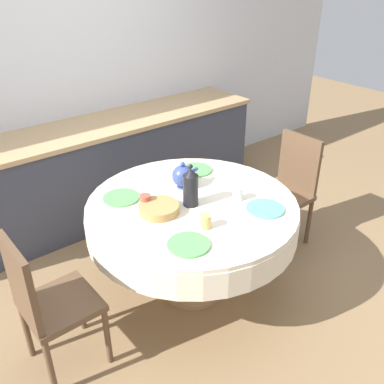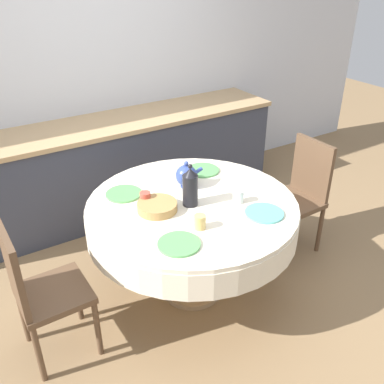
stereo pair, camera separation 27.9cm
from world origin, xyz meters
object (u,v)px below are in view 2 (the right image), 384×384
(chair_left, at_px, (300,191))
(teapot, at_px, (187,176))
(chair_right, at_px, (38,289))
(coffee_carafe, at_px, (190,187))

(chair_left, height_order, teapot, teapot)
(chair_left, bearing_deg, chair_right, 89.64)
(chair_left, height_order, chair_right, same)
(chair_left, xyz_separation_m, teapot, (-0.96, 0.18, 0.32))
(teapot, bearing_deg, chair_right, -168.83)
(chair_left, relative_size, chair_right, 1.00)
(chair_right, relative_size, teapot, 4.48)
(chair_right, xyz_separation_m, teapot, (1.14, 0.22, 0.32))
(chair_left, bearing_deg, coffee_carafe, 90.69)
(chair_left, distance_m, coffee_carafe, 1.13)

